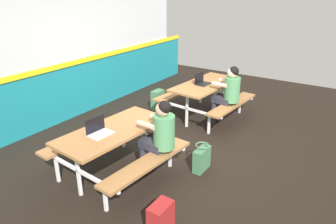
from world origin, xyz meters
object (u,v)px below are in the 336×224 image
Objects in this scene: picnic_table_left at (114,140)px; laptop_silver at (99,131)px; picnic_table_right at (205,91)px; satchel_spare at (157,100)px; student_nearer at (160,133)px; tote_bag_bright at (202,159)px; laptop_dark at (202,82)px; student_further at (228,91)px; backpack_dark at (160,221)px.

picnic_table_left is 0.31m from laptop_silver.
picnic_table_right is 1.15m from satchel_spare.
student_nearer reaches higher than picnic_table_right.
laptop_silver is 0.78× the size of tote_bag_bright.
picnic_table_right is at bearing -30.08° from laptop_dark.
student_further is 3.58× the size of laptop_dark.
picnic_table_left is 4.00× the size of tote_bag_bright.
picnic_table_right is at bearing 26.08° from tote_bag_bright.
student_further reaches higher than satchel_spare.
satchel_spare is (-0.08, 1.63, -0.49)m from student_further.
student_nearer is at bearing -168.30° from picnic_table_right.
student_nearer reaches higher than backpack_dark.
tote_bag_bright is (-1.76, -0.37, -0.51)m from student_further.
laptop_silver is 0.77× the size of backpack_dark.
laptop_silver is (-2.78, 0.70, 0.08)m from student_further.
satchel_spare is at bearing 49.93° from tote_bag_bright.
laptop_dark reaches higher than satchel_spare.
laptop_silver is at bearing 165.88° from student_further.
student_further is at bearing -101.20° from picnic_table_right.
satchel_spare is (-0.12, 1.04, -0.57)m from laptop_dark.
picnic_table_left is 1.00× the size of picnic_table_right.
student_nearer reaches higher than picnic_table_left.
laptop_silver is 1.00× the size of laptop_dark.
laptop_dark is 0.77× the size of backpack_dark.
laptop_silver is at bearing 133.65° from tote_bag_bright.
backpack_dark is 1.49m from tote_bag_bright.
student_further is 3.58× the size of laptop_silver.
student_further is at bearing -87.08° from satchel_spare.
picnic_table_left is at bearing 117.56° from student_nearer.
picnic_table_left is at bearing 177.98° from picnic_table_right.
backpack_dark is (-3.23, -0.62, -0.49)m from student_further.
backpack_dark is 1.02× the size of tote_bag_bright.
satchel_spare is at bearing 35.54° from backpack_dark.
satchel_spare is at bearing 35.87° from student_nearer.
picnic_table_left is at bearing 178.88° from laptop_dark.
student_further is 0.60m from laptop_dark.
student_further is at bearing -1.53° from student_nearer.
backpack_dark is at bearing -108.93° from laptop_silver.
picnic_table_right is 0.58m from student_further.
laptop_silver is (-0.22, 0.06, 0.21)m from picnic_table_left.
laptop_silver reaches higher than picnic_table_right.
student_nearer is at bearing -166.88° from laptop_dark.
backpack_dark is (-0.67, -1.26, -0.36)m from picnic_table_left.
backpack_dark is (-3.27, -1.21, -0.57)m from laptop_dark.
laptop_dark reaches higher than backpack_dark.
student_nearer is 3.58× the size of laptop_silver.
laptop_silver is at bearing 177.83° from laptop_dark.
student_nearer is at bearing -144.13° from satchel_spare.
laptop_dark is at bearing -83.60° from satchel_spare.
picnic_table_left is 2.67m from picnic_table_right.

